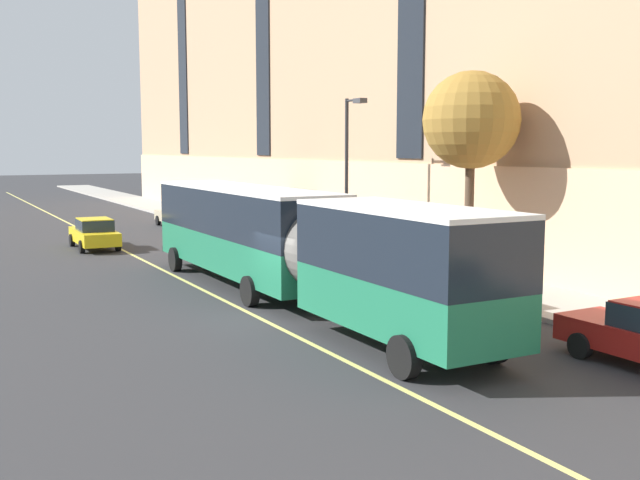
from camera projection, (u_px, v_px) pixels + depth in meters
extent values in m
plane|color=#303033|center=(274.00, 317.00, 22.74)|extent=(260.00, 260.00, 0.00)
cube|color=#ADA89E|center=(443.00, 276.00, 29.44)|extent=(4.02, 160.00, 0.15)
cube|color=#E5B68D|center=(537.00, 228.00, 27.46)|extent=(0.14, 110.00, 4.40)
cube|color=maroon|center=(281.00, 191.00, 43.19)|extent=(3.20, 3.40, 0.24)
cube|color=#1E232B|center=(182.00, 28.00, 61.99)|extent=(0.10, 2.00, 20.65)
cube|color=#1E704C|center=(243.00, 251.00, 27.90)|extent=(2.61, 12.17, 1.32)
cube|color=black|center=(242.00, 212.00, 27.72)|extent=(2.62, 12.17, 1.62)
cube|color=white|center=(242.00, 188.00, 27.62)|extent=(2.64, 12.17, 0.12)
cube|color=#19232D|center=(189.00, 205.00, 33.08)|extent=(2.36, 0.09, 1.21)
cube|color=orange|center=(189.00, 187.00, 32.99)|extent=(1.80, 0.07, 0.28)
cube|color=black|center=(190.00, 247.00, 33.33)|extent=(2.52, 0.13, 0.24)
cube|color=white|center=(170.00, 243.00, 32.87)|extent=(0.28, 0.06, 0.18)
cube|color=white|center=(209.00, 240.00, 33.72)|extent=(0.28, 0.06, 0.18)
cylinder|color=#595651|center=(328.00, 251.00, 22.06)|extent=(2.44, 1.01, 2.44)
cube|color=#1E704C|center=(404.00, 301.00, 18.74)|extent=(2.59, 6.83, 1.32)
cube|color=black|center=(405.00, 243.00, 18.56)|extent=(2.61, 6.83, 1.62)
cube|color=white|center=(405.00, 208.00, 18.45)|extent=(2.62, 6.83, 0.12)
cylinder|color=black|center=(175.00, 259.00, 31.11)|extent=(0.30, 1.00, 1.00)
cylinder|color=black|center=(233.00, 255.00, 32.32)|extent=(0.30, 1.00, 1.00)
cylinder|color=black|center=(250.00, 291.00, 24.21)|extent=(0.30, 1.00, 1.00)
cylinder|color=black|center=(320.00, 284.00, 25.42)|extent=(0.30, 1.00, 1.00)
cylinder|color=black|center=(404.00, 357.00, 16.59)|extent=(0.30, 1.00, 1.00)
cylinder|color=black|center=(493.00, 343.00, 17.80)|extent=(0.30, 1.00, 1.00)
cube|color=navy|center=(331.00, 257.00, 30.83)|extent=(1.86, 4.81, 0.64)
cube|color=#232D38|center=(334.00, 243.00, 30.55)|extent=(1.58, 2.18, 0.56)
cube|color=navy|center=(334.00, 236.00, 30.51)|extent=(1.54, 2.09, 0.04)
cylinder|color=black|center=(296.00, 261.00, 31.72)|extent=(0.24, 0.65, 0.64)
cylinder|color=black|center=(331.00, 258.00, 32.55)|extent=(0.24, 0.65, 0.64)
cylinder|color=black|center=(332.00, 271.00, 29.18)|extent=(0.24, 0.65, 0.64)
cylinder|color=black|center=(368.00, 268.00, 30.01)|extent=(0.24, 0.65, 0.64)
cube|color=#BCAD89|center=(246.00, 235.00, 38.59)|extent=(1.92, 4.42, 0.64)
cube|color=#232D38|center=(248.00, 224.00, 38.33)|extent=(1.62, 2.02, 0.56)
cube|color=#BCAD89|center=(247.00, 218.00, 38.29)|extent=(1.59, 1.93, 0.04)
cylinder|color=black|center=(222.00, 239.00, 39.46)|extent=(0.24, 0.65, 0.64)
cylinder|color=black|center=(253.00, 237.00, 40.22)|extent=(0.24, 0.65, 0.64)
cylinder|color=black|center=(239.00, 245.00, 37.05)|extent=(0.24, 0.65, 0.64)
cylinder|color=black|center=(272.00, 243.00, 37.81)|extent=(0.24, 0.65, 0.64)
cube|color=#B21E19|center=(452.00, 289.00, 23.86)|extent=(1.92, 4.74, 0.64)
cube|color=#232D38|center=(457.00, 271.00, 23.58)|extent=(1.61, 2.16, 0.56)
cube|color=#B21E19|center=(457.00, 262.00, 23.54)|extent=(1.57, 2.07, 0.04)
cylinder|color=black|center=(405.00, 293.00, 24.82)|extent=(0.24, 0.65, 0.64)
cylinder|color=black|center=(447.00, 289.00, 25.56)|extent=(0.24, 0.65, 0.64)
cylinder|color=black|center=(457.00, 310.00, 22.24)|extent=(0.24, 0.65, 0.64)
cylinder|color=black|center=(502.00, 305.00, 22.98)|extent=(0.24, 0.65, 0.64)
cube|color=#BCAD89|center=(177.00, 217.00, 48.66)|extent=(1.91, 4.74, 0.64)
cube|color=#232D38|center=(178.00, 208.00, 48.38)|extent=(1.65, 2.15, 0.56)
cube|color=#BCAD89|center=(178.00, 203.00, 48.34)|extent=(1.61, 2.05, 0.04)
cylinder|color=black|center=(158.00, 220.00, 49.58)|extent=(0.23, 0.64, 0.64)
cylinder|color=black|center=(184.00, 219.00, 50.39)|extent=(0.23, 0.64, 0.64)
cylinder|color=black|center=(170.00, 224.00, 47.01)|extent=(0.23, 0.64, 0.64)
cylinder|color=black|center=(198.00, 223.00, 47.82)|extent=(0.23, 0.64, 0.64)
cylinder|color=black|center=(580.00, 346.00, 18.22)|extent=(0.23, 0.64, 0.64)
cylinder|color=black|center=(626.00, 337.00, 19.04)|extent=(0.23, 0.64, 0.64)
cube|color=yellow|center=(94.00, 236.00, 38.06)|extent=(1.87, 4.76, 0.64)
cube|color=#232D38|center=(95.00, 225.00, 37.78)|extent=(1.60, 2.16, 0.56)
cube|color=yellow|center=(94.00, 219.00, 37.74)|extent=(1.57, 2.06, 0.04)
cylinder|color=black|center=(72.00, 240.00, 39.01)|extent=(0.23, 0.64, 0.64)
cylinder|color=black|center=(106.00, 238.00, 39.79)|extent=(0.23, 0.64, 0.64)
cylinder|color=black|center=(82.00, 247.00, 36.41)|extent=(0.23, 0.64, 0.64)
cylinder|color=black|center=(118.00, 245.00, 37.20)|extent=(0.23, 0.64, 0.64)
cylinder|color=brown|center=(469.00, 215.00, 27.77)|extent=(0.34, 0.34, 4.99)
sphere|color=olive|center=(471.00, 120.00, 27.35)|extent=(3.58, 3.58, 3.58)
cylinder|color=#2D2D30|center=(347.00, 180.00, 32.87)|extent=(0.16, 0.16, 7.08)
cylinder|color=#2D2D30|center=(353.00, 100.00, 31.96)|extent=(0.10, 1.10, 0.10)
cube|color=#3D3D3F|center=(360.00, 101.00, 31.49)|extent=(0.36, 0.60, 0.20)
cylinder|color=red|center=(453.00, 281.00, 26.50)|extent=(0.24, 0.24, 0.55)
sphere|color=silver|center=(453.00, 271.00, 26.46)|extent=(0.20, 0.20, 0.20)
cylinder|color=silver|center=(449.00, 280.00, 26.42)|extent=(0.10, 0.09, 0.09)
cylinder|color=silver|center=(456.00, 279.00, 26.57)|extent=(0.10, 0.09, 0.09)
cube|color=#E0D66B|center=(224.00, 301.00, 25.15)|extent=(0.16, 140.00, 0.01)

